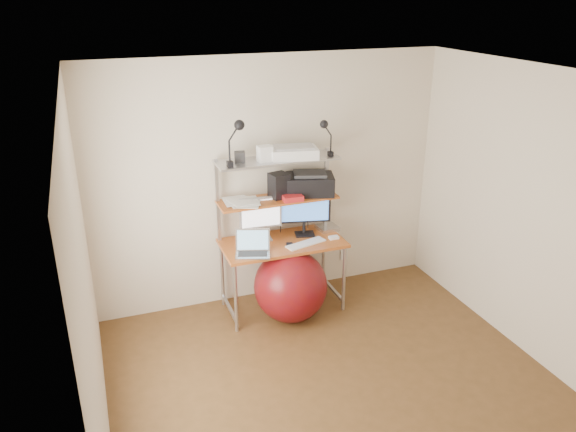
% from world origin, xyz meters
% --- Properties ---
extents(room, '(3.60, 3.60, 3.60)m').
position_xyz_m(room, '(0.00, 0.00, 1.25)').
color(room, brown).
rests_on(room, ground).
extents(computer_desk, '(1.20, 0.60, 1.57)m').
position_xyz_m(computer_desk, '(0.00, 1.50, 0.96)').
color(computer_desk, '#C75A26').
rests_on(computer_desk, ground).
extents(desktop, '(1.20, 0.60, 0.00)m').
position_xyz_m(desktop, '(0.00, 1.44, 0.74)').
color(desktop, '#C75A26').
rests_on(desktop, computer_desk).
extents(mid_shelf, '(1.18, 0.34, 0.00)m').
position_xyz_m(mid_shelf, '(0.00, 1.57, 1.15)').
color(mid_shelf, '#C75A26').
rests_on(mid_shelf, computer_desk).
extents(top_shelf, '(1.18, 0.34, 0.00)m').
position_xyz_m(top_shelf, '(0.00, 1.57, 1.55)').
color(top_shelf, '#B6B6BB').
rests_on(top_shelf, computer_desk).
extents(floor, '(3.60, 3.60, 0.00)m').
position_xyz_m(floor, '(0.00, 0.00, 0.00)').
color(floor, brown).
rests_on(floor, ground).
extents(wall_outlet, '(0.08, 0.01, 0.12)m').
position_xyz_m(wall_outlet, '(0.85, 1.79, 0.30)').
color(wall_outlet, white).
rests_on(wall_outlet, room).
extents(monitor_silver, '(0.42, 0.16, 0.47)m').
position_xyz_m(monitor_silver, '(-0.18, 1.58, 0.99)').
color(monitor_silver, '#B4B4B9').
rests_on(monitor_silver, desktop).
extents(monitor_black, '(0.52, 0.19, 0.53)m').
position_xyz_m(monitor_black, '(0.27, 1.54, 1.01)').
color(monitor_black, black).
rests_on(monitor_black, desktop).
extents(laptop, '(0.38, 0.34, 0.28)m').
position_xyz_m(laptop, '(-0.35, 1.30, 0.79)').
color(laptop, '#BABBBF').
rests_on(laptop, desktop).
extents(keyboard, '(0.43, 0.22, 0.01)m').
position_xyz_m(keyboard, '(0.20, 1.31, 0.75)').
color(keyboard, white).
rests_on(keyboard, desktop).
extents(mouse, '(0.10, 0.06, 0.03)m').
position_xyz_m(mouse, '(0.50, 1.33, 0.75)').
color(mouse, white).
rests_on(mouse, desktop).
extents(mac_mini, '(0.22, 0.22, 0.04)m').
position_xyz_m(mac_mini, '(0.54, 1.57, 0.76)').
color(mac_mini, '#BABBBF').
rests_on(mac_mini, desktop).
extents(phone, '(0.10, 0.13, 0.01)m').
position_xyz_m(phone, '(0.03, 1.33, 0.74)').
color(phone, black).
rests_on(phone, desktop).
extents(printer, '(0.54, 0.44, 0.22)m').
position_xyz_m(printer, '(0.34, 1.59, 1.25)').
color(printer, black).
rests_on(printer, mid_shelf).
extents(nas_cube, '(0.20, 0.20, 0.24)m').
position_xyz_m(nas_cube, '(0.02, 1.59, 1.27)').
color(nas_cube, black).
rests_on(nas_cube, mid_shelf).
extents(red_box, '(0.19, 0.13, 0.05)m').
position_xyz_m(red_box, '(0.11, 1.46, 1.18)').
color(red_box, red).
rests_on(red_box, mid_shelf).
extents(scanner, '(0.48, 0.36, 0.11)m').
position_xyz_m(scanner, '(0.16, 1.55, 1.61)').
color(scanner, white).
rests_on(scanner, top_shelf).
extents(box_white, '(0.14, 0.12, 0.15)m').
position_xyz_m(box_white, '(-0.14, 1.52, 1.63)').
color(box_white, white).
rests_on(box_white, top_shelf).
extents(box_grey, '(0.12, 0.12, 0.10)m').
position_xyz_m(box_grey, '(-0.37, 1.59, 1.60)').
color(box_grey, '#302F32').
rests_on(box_grey, top_shelf).
extents(clip_lamp_left, '(0.17, 0.09, 0.43)m').
position_xyz_m(clip_lamp_left, '(-0.41, 1.46, 1.86)').
color(clip_lamp_left, black).
rests_on(clip_lamp_left, top_shelf).
extents(clip_lamp_right, '(0.14, 0.08, 0.36)m').
position_xyz_m(clip_lamp_right, '(0.45, 1.48, 1.81)').
color(clip_lamp_right, black).
rests_on(clip_lamp_right, top_shelf).
extents(exercise_ball, '(0.72, 0.72, 0.72)m').
position_xyz_m(exercise_ball, '(0.00, 1.22, 0.36)').
color(exercise_ball, maroon).
rests_on(exercise_ball, floor).
extents(paper_stack, '(0.37, 0.40, 0.02)m').
position_xyz_m(paper_stack, '(-0.36, 1.57, 1.16)').
color(paper_stack, white).
rests_on(paper_stack, mid_shelf).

